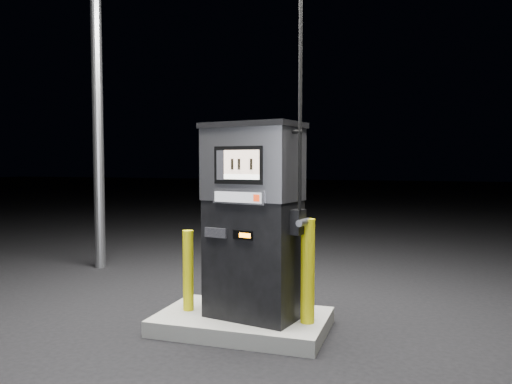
% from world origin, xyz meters
% --- Properties ---
extents(ground, '(80.00, 80.00, 0.00)m').
position_xyz_m(ground, '(0.00, 0.00, 0.00)').
color(ground, black).
rests_on(ground, ground).
extents(pump_island, '(1.60, 1.00, 0.15)m').
position_xyz_m(pump_island, '(0.00, 0.00, 0.07)').
color(pump_island, slate).
rests_on(pump_island, ground).
extents(fuel_dispenser, '(1.04, 0.71, 3.76)m').
position_xyz_m(fuel_dispenser, '(0.12, -0.05, 1.08)').
color(fuel_dispenser, black).
rests_on(fuel_dispenser, pump_island).
extents(bollard_left, '(0.12, 0.12, 0.79)m').
position_xyz_m(bollard_left, '(-0.55, -0.04, 0.54)').
color(bollard_left, '#CBC50B').
rests_on(bollard_left, pump_island).
extents(bollard_right, '(0.15, 0.15, 0.95)m').
position_xyz_m(bollard_right, '(0.64, -0.06, 0.62)').
color(bollard_right, '#CBC50B').
rests_on(bollard_right, pump_island).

